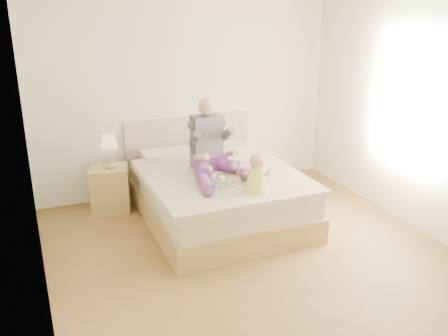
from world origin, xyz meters
name	(u,v)px	position (x,y,z in m)	size (l,w,h in m)	color
room	(266,111)	(0.08, 0.01, 1.51)	(4.02, 4.22, 2.71)	brown
bed	(216,191)	(0.00, 1.08, 0.32)	(1.70, 2.18, 1.00)	olive
nightstand	(110,189)	(-1.13, 1.75, 0.28)	(0.54, 0.50, 0.56)	olive
lamp	(109,144)	(-1.11, 1.70, 0.87)	(0.20, 0.20, 0.40)	silver
adult	(213,150)	(-0.07, 1.00, 0.86)	(0.73, 1.02, 0.86)	#70378B
tray	(228,180)	(-0.04, 0.61, 0.64)	(0.46, 0.39, 0.12)	silver
baby	(257,176)	(0.13, 0.26, 0.78)	(0.31, 0.37, 0.41)	#FEF450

